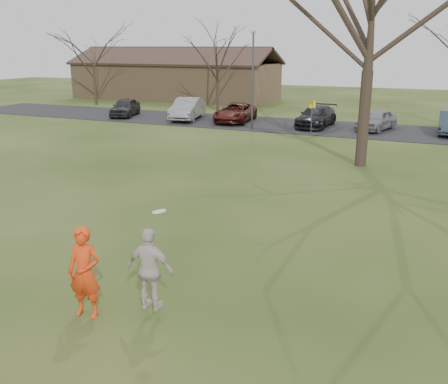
{
  "coord_description": "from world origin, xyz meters",
  "views": [
    {
      "loc": [
        4.99,
        -7.58,
        5.24
      ],
      "look_at": [
        0.0,
        4.0,
        1.5
      ],
      "focal_mm": 39.78,
      "sensor_mm": 36.0,
      "label": 1
    }
  ],
  "objects_px": {
    "catching_play": "(150,270)",
    "car_2": "(235,112)",
    "player_defender": "(85,272)",
    "lamp_post": "(253,66)",
    "car_3": "(316,116)",
    "building": "(176,79)",
    "car_0": "(125,107)",
    "big_tree": "(373,1)",
    "car_1": "(187,109)",
    "car_4": "(377,120)"
  },
  "relations": [
    {
      "from": "car_1",
      "to": "car_4",
      "type": "height_order",
      "value": "car_1"
    },
    {
      "from": "car_4",
      "to": "lamp_post",
      "type": "xyz_separation_m",
      "value": [
        -7.44,
        -2.72,
        3.28
      ]
    },
    {
      "from": "car_4",
      "to": "lamp_post",
      "type": "relative_size",
      "value": 0.61
    },
    {
      "from": "car_0",
      "to": "lamp_post",
      "type": "height_order",
      "value": "lamp_post"
    },
    {
      "from": "player_defender",
      "to": "car_0",
      "type": "height_order",
      "value": "player_defender"
    },
    {
      "from": "car_0",
      "to": "big_tree",
      "type": "bearing_deg",
      "value": -43.87
    },
    {
      "from": "catching_play",
      "to": "car_2",
      "type": "bearing_deg",
      "value": 108.47
    },
    {
      "from": "car_0",
      "to": "car_3",
      "type": "distance_m",
      "value": 14.62
    },
    {
      "from": "player_defender",
      "to": "car_4",
      "type": "xyz_separation_m",
      "value": [
        2.51,
        25.7,
        -0.25
      ]
    },
    {
      "from": "car_1",
      "to": "car_0",
      "type": "bearing_deg",
      "value": 171.22
    },
    {
      "from": "car_3",
      "to": "lamp_post",
      "type": "bearing_deg",
      "value": -141.36
    },
    {
      "from": "catching_play",
      "to": "lamp_post",
      "type": "height_order",
      "value": "lamp_post"
    },
    {
      "from": "building",
      "to": "big_tree",
      "type": "bearing_deg",
      "value": -46.27
    },
    {
      "from": "car_2",
      "to": "car_4",
      "type": "bearing_deg",
      "value": -3.86
    },
    {
      "from": "player_defender",
      "to": "car_1",
      "type": "xyz_separation_m",
      "value": [
        -10.75,
        25.19,
        -0.12
      ]
    },
    {
      "from": "car_1",
      "to": "lamp_post",
      "type": "relative_size",
      "value": 0.75
    },
    {
      "from": "car_2",
      "to": "big_tree",
      "type": "relative_size",
      "value": 0.33
    },
    {
      "from": "car_1",
      "to": "catching_play",
      "type": "xyz_separation_m",
      "value": [
        12.01,
        -24.76,
        0.23
      ]
    },
    {
      "from": "big_tree",
      "to": "car_4",
      "type": "bearing_deg",
      "value": 93.11
    },
    {
      "from": "car_1",
      "to": "car_2",
      "type": "relative_size",
      "value": 1.01
    },
    {
      "from": "car_0",
      "to": "car_3",
      "type": "bearing_deg",
      "value": -14.82
    },
    {
      "from": "car_3",
      "to": "catching_play",
      "type": "bearing_deg",
      "value": -81.48
    },
    {
      "from": "car_0",
      "to": "big_tree",
      "type": "height_order",
      "value": "big_tree"
    },
    {
      "from": "catching_play",
      "to": "building",
      "type": "distance_m",
      "value": 43.08
    },
    {
      "from": "player_defender",
      "to": "car_2",
      "type": "distance_m",
      "value": 26.49
    },
    {
      "from": "car_1",
      "to": "catching_play",
      "type": "height_order",
      "value": "catching_play"
    },
    {
      "from": "car_1",
      "to": "car_2",
      "type": "xyz_separation_m",
      "value": [
        3.63,
        0.32,
        -0.13
      ]
    },
    {
      "from": "car_2",
      "to": "car_3",
      "type": "distance_m",
      "value": 5.78
    },
    {
      "from": "player_defender",
      "to": "building",
      "type": "bearing_deg",
      "value": 106.29
    },
    {
      "from": "player_defender",
      "to": "car_2",
      "type": "bearing_deg",
      "value": 95.7
    },
    {
      "from": "car_0",
      "to": "building",
      "type": "xyz_separation_m",
      "value": [
        -2.99,
        13.58,
        1.21
      ]
    },
    {
      "from": "car_0",
      "to": "lamp_post",
      "type": "relative_size",
      "value": 0.63
    },
    {
      "from": "car_0",
      "to": "building",
      "type": "distance_m",
      "value": 13.96
    },
    {
      "from": "building",
      "to": "big_tree",
      "type": "xyz_separation_m",
      "value": [
        22.0,
        -23.0,
        5.07
      ]
    },
    {
      "from": "car_3",
      "to": "car_0",
      "type": "bearing_deg",
      "value": -174.68
    },
    {
      "from": "car_0",
      "to": "big_tree",
      "type": "xyz_separation_m",
      "value": [
        19.01,
        -9.42,
        6.28
      ]
    },
    {
      "from": "car_2",
      "to": "car_3",
      "type": "bearing_deg",
      "value": -4.21
    },
    {
      "from": "car_1",
      "to": "catching_play",
      "type": "bearing_deg",
      "value": -76.14
    },
    {
      "from": "car_2",
      "to": "building",
      "type": "bearing_deg",
      "value": 127.35
    },
    {
      "from": "player_defender",
      "to": "car_2",
      "type": "xyz_separation_m",
      "value": [
        -7.12,
        25.51,
        -0.25
      ]
    },
    {
      "from": "car_1",
      "to": "car_3",
      "type": "xyz_separation_m",
      "value": [
        9.41,
        0.4,
        -0.1
      ]
    },
    {
      "from": "car_1",
      "to": "lamp_post",
      "type": "height_order",
      "value": "lamp_post"
    },
    {
      "from": "player_defender",
      "to": "lamp_post",
      "type": "relative_size",
      "value": 0.3
    },
    {
      "from": "car_2",
      "to": "car_3",
      "type": "xyz_separation_m",
      "value": [
        5.78,
        0.08,
        0.02
      ]
    },
    {
      "from": "car_4",
      "to": "catching_play",
      "type": "height_order",
      "value": "catching_play"
    },
    {
      "from": "player_defender",
      "to": "car_4",
      "type": "distance_m",
      "value": 25.82
    },
    {
      "from": "building",
      "to": "car_1",
      "type": "bearing_deg",
      "value": -58.39
    },
    {
      "from": "player_defender",
      "to": "lamp_post",
      "type": "distance_m",
      "value": 23.7
    },
    {
      "from": "building",
      "to": "car_2",
      "type": "bearing_deg",
      "value": -47.68
    },
    {
      "from": "car_3",
      "to": "building",
      "type": "xyz_separation_m",
      "value": [
        -17.59,
        12.89,
        1.22
      ]
    }
  ]
}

